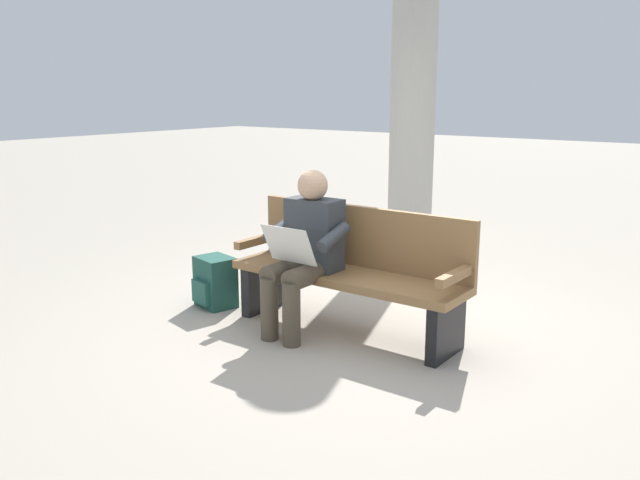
% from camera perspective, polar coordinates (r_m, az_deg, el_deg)
% --- Properties ---
extents(ground_plane, '(40.00, 40.00, 0.00)m').
position_cam_1_polar(ground_plane, '(4.91, 2.22, -7.86)').
color(ground_plane, '#A89E8E').
extents(bench_near, '(1.80, 0.48, 0.90)m').
position_cam_1_polar(bench_near, '(4.83, 2.75, -2.52)').
color(bench_near, olive).
rests_on(bench_near, ground).
extents(person_seated, '(0.57, 0.57, 1.18)m').
position_cam_1_polar(person_seated, '(4.74, -1.29, -0.67)').
color(person_seated, '#33383D').
rests_on(person_seated, ground).
extents(backpack, '(0.36, 0.34, 0.41)m').
position_cam_1_polar(backpack, '(5.46, -9.05, -3.62)').
color(backpack, '#1E4C42').
rests_on(backpack, ground).
extents(support_pillar, '(0.50, 0.50, 3.96)m').
position_cam_1_polar(support_pillar, '(7.52, 8.10, 14.57)').
color(support_pillar, '#B2AFA8').
rests_on(support_pillar, ground).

